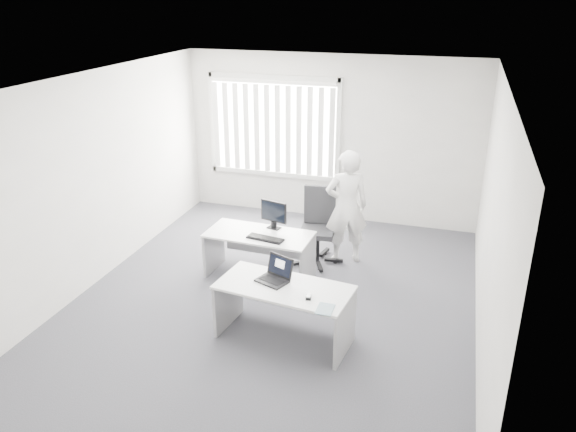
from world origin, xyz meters
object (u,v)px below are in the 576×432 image
(desk_far, at_px, (259,246))
(monitor, at_px, (274,215))
(office_chair, at_px, (318,239))
(desk_near, at_px, (284,301))
(laptop, at_px, (272,271))
(person, at_px, (346,207))

(desk_far, bearing_deg, monitor, 62.19)
(desk_far, height_order, office_chair, office_chair)
(office_chair, bearing_deg, desk_near, -92.57)
(desk_far, bearing_deg, laptop, -61.71)
(desk_far, xyz_separation_m, monitor, (0.14, 0.23, 0.38))
(desk_near, relative_size, laptop, 4.58)
(office_chair, xyz_separation_m, person, (0.39, 0.11, 0.50))
(desk_near, bearing_deg, office_chair, 100.89)
(desk_near, xyz_separation_m, monitor, (-0.64, 1.57, 0.37))
(person, bearing_deg, laptop, 56.16)
(office_chair, bearing_deg, laptop, -97.04)
(desk_far, height_order, monitor, monitor)
(person, bearing_deg, monitor, 11.67)
(laptop, height_order, monitor, monitor)
(desk_near, distance_m, desk_far, 1.54)
(laptop, bearing_deg, office_chair, 111.11)
(desk_far, relative_size, monitor, 3.67)
(desk_near, bearing_deg, desk_far, 127.41)
(office_chair, xyz_separation_m, laptop, (-0.02, -2.02, 0.47))
(person, height_order, monitor, person)
(monitor, bearing_deg, person, 48.86)
(office_chair, bearing_deg, person, 9.76)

